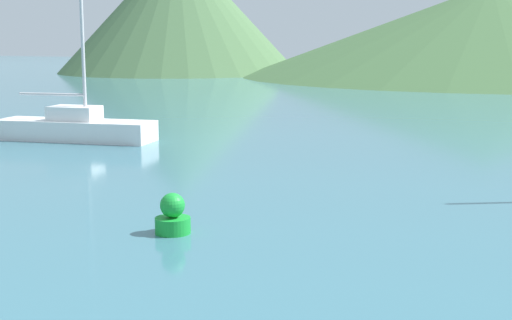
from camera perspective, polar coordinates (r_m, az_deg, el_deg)
sailboat_middle at (r=25.96m, az=-14.27°, el=2.72°), size 5.85×2.43×10.48m
buoy_marker at (r=13.24m, az=-6.68°, el=-4.53°), size 0.66×0.66×0.76m
hill_west at (r=77.89m, az=-6.23°, el=12.02°), size 25.63×25.63×13.65m
hill_central at (r=72.29m, az=18.14°, el=9.79°), size 47.24×47.24×8.61m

